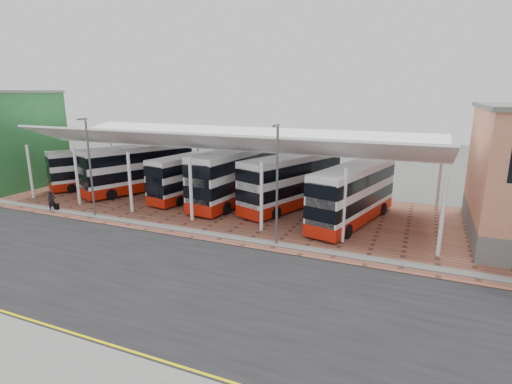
# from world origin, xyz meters

# --- Properties ---
(ground) EXTENTS (140.00, 140.00, 0.00)m
(ground) POSITION_xyz_m (0.00, 0.00, 0.00)
(ground) COLOR #50534D
(road) EXTENTS (120.00, 14.00, 0.02)m
(road) POSITION_xyz_m (0.00, -1.00, 0.01)
(road) COLOR black
(road) RESTS_ON ground
(forecourt) EXTENTS (72.00, 16.00, 0.06)m
(forecourt) POSITION_xyz_m (2.00, 13.00, 0.03)
(forecourt) COLOR brown
(forecourt) RESTS_ON ground
(sidewalk) EXTENTS (120.00, 4.00, 0.14)m
(sidewalk) POSITION_xyz_m (0.00, -9.00, 0.07)
(sidewalk) COLOR slate
(sidewalk) RESTS_ON ground
(north_kerb) EXTENTS (120.00, 0.80, 0.14)m
(north_kerb) POSITION_xyz_m (0.00, 6.20, 0.07)
(north_kerb) COLOR slate
(north_kerb) RESTS_ON ground
(yellow_line_near) EXTENTS (120.00, 0.12, 0.01)m
(yellow_line_near) POSITION_xyz_m (0.00, -7.00, 0.03)
(yellow_line_near) COLOR #F2DD00
(yellow_line_near) RESTS_ON road
(yellow_line_far) EXTENTS (120.00, 0.12, 0.01)m
(yellow_line_far) POSITION_xyz_m (0.00, -6.70, 0.03)
(yellow_line_far) COLOR #F2DD00
(yellow_line_far) RESTS_ON road
(canopy) EXTENTS (37.00, 11.63, 7.07)m
(canopy) POSITION_xyz_m (-6.00, 13.94, 5.80)
(canopy) COLOR white
(canopy) RESTS_ON ground
(shop_green) EXTENTS (6.40, 10.20, 10.22)m
(shop_green) POSITION_xyz_m (-30.00, 10.97, 5.12)
(shop_green) COLOR #2A6C34
(shop_green) RESTS_ON ground
(lamp_west) EXTENTS (0.16, 0.90, 8.07)m
(lamp_west) POSITION_xyz_m (-14.00, 6.27, 4.36)
(lamp_west) COLOR #54585C
(lamp_west) RESTS_ON ground
(lamp_east) EXTENTS (0.16, 0.90, 8.07)m
(lamp_east) POSITION_xyz_m (2.00, 6.27, 4.36)
(lamp_east) COLOR #54585C
(lamp_east) RESTS_ON ground
(bus_0) EXTENTS (7.17, 9.68, 4.10)m
(bus_0) POSITION_xyz_m (-21.47, 14.74, 2.10)
(bus_0) COLOR white
(bus_0) RESTS_ON forecourt
(bus_1) EXTENTS (6.92, 11.56, 4.72)m
(bus_1) POSITION_xyz_m (-16.20, 14.72, 2.40)
(bus_1) COLOR white
(bus_1) RESTS_ON forecourt
(bus_2) EXTENTS (3.99, 10.43, 4.20)m
(bus_2) POSITION_xyz_m (-9.84, 14.93, 2.14)
(bus_2) COLOR white
(bus_2) RESTS_ON forecourt
(bus_3) EXTENTS (3.92, 12.13, 4.91)m
(bus_3) POSITION_xyz_m (-5.20, 14.91, 2.50)
(bus_3) COLOR white
(bus_3) RESTS_ON forecourt
(bus_4) EXTENTS (6.37, 11.47, 4.65)m
(bus_4) POSITION_xyz_m (0.10, 15.24, 2.37)
(bus_4) COLOR white
(bus_4) RESTS_ON forecourt
(bus_5) EXTENTS (5.06, 11.23, 4.51)m
(bus_5) POSITION_xyz_m (5.83, 13.06, 2.30)
(bus_5) COLOR white
(bus_5) RESTS_ON forecourt
(pedestrian) EXTENTS (0.61, 0.74, 1.74)m
(pedestrian) POSITION_xyz_m (-18.48, 6.00, 0.93)
(pedestrian) COLOR black
(pedestrian) RESTS_ON forecourt
(suitcase) EXTENTS (0.34, 0.24, 0.58)m
(suitcase) POSITION_xyz_m (-18.25, 6.24, 0.35)
(suitcase) COLOR black
(suitcase) RESTS_ON forecourt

